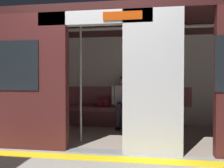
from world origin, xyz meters
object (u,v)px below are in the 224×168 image
object	(u,v)px
bench_seat	(114,111)
grab_pole_door	(81,82)
train_car	(105,60)
book	(138,107)
person_seated	(123,98)
handbag	(104,103)

from	to	relation	value
bench_seat	grab_pole_door	xyz separation A→B (m)	(0.37, 1.45, 0.70)
train_car	book	distance (m)	1.50
person_seated	train_car	bearing A→B (deg)	72.32
bench_seat	handbag	xyz separation A→B (m)	(0.26, -0.06, 0.19)
train_car	grab_pole_door	bearing A→B (deg)	59.77
bench_seat	book	xyz separation A→B (m)	(-0.55, -0.05, 0.11)
handbag	grab_pole_door	distance (m)	1.60
person_seated	grab_pole_door	distance (m)	1.56
person_seated	book	distance (m)	0.40
person_seated	handbag	world-z (taller)	person_seated
train_car	person_seated	distance (m)	1.19
train_car	grab_pole_door	distance (m)	0.75
bench_seat	handbag	size ratio (longest dim) A/B	9.32
person_seated	book	size ratio (longest dim) A/B	5.28
bench_seat	person_seated	xyz separation A→B (m)	(-0.22, 0.05, 0.32)
grab_pole_door	person_seated	bearing A→B (deg)	-112.85
book	train_car	bearing A→B (deg)	53.72
bench_seat	handbag	distance (m)	0.32
grab_pole_door	book	bearing A→B (deg)	-121.29
person_seated	bench_seat	bearing A→B (deg)	-13.38
handbag	train_car	bearing A→B (deg)	102.04
person_seated	grab_pole_door	world-z (taller)	grab_pole_door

